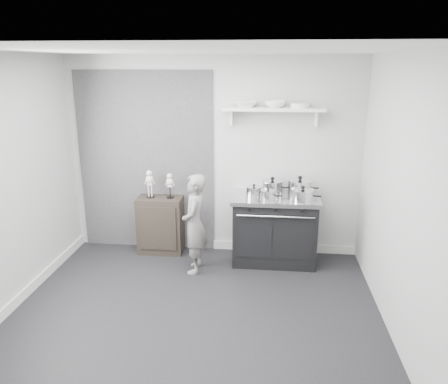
{
  "coord_description": "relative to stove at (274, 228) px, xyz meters",
  "views": [
    {
      "loc": [
        0.74,
        -4.02,
        2.6
      ],
      "look_at": [
        0.23,
        0.95,
        1.11
      ],
      "focal_mm": 35.0,
      "sensor_mm": 36.0,
      "label": 1
    }
  ],
  "objects": [
    {
      "name": "wall_shelf",
      "position": [
        -0.06,
        0.2,
        1.55
      ],
      "size": [
        1.3,
        0.26,
        0.24
      ],
      "color": "white",
      "rests_on": "room_shell"
    },
    {
      "name": "ground",
      "position": [
        -0.86,
        -1.48,
        -0.46
      ],
      "size": [
        4.0,
        4.0,
        0.0
      ],
      "primitive_type": "plane",
      "color": "black",
      "rests_on": "ground"
    },
    {
      "name": "child",
      "position": [
        -1.01,
        -0.41,
        0.18
      ],
      "size": [
        0.32,
        0.48,
        1.28
      ],
      "primitive_type": "imported",
      "rotation": [
        0.0,
        0.0,
        -1.54
      ],
      "color": "slate",
      "rests_on": "ground"
    },
    {
      "name": "side_cabinet",
      "position": [
        -1.59,
        0.13,
        -0.06
      ],
      "size": [
        0.62,
        0.36,
        0.8
      ],
      "primitive_type": "cube",
      "color": "black",
      "rests_on": "ground"
    },
    {
      "name": "plate_stack",
      "position": [
        0.27,
        0.19,
        1.61
      ],
      "size": [
        0.25,
        0.25,
        0.06
      ],
      "primitive_type": "cylinder",
      "color": "white",
      "rests_on": "wall_shelf"
    },
    {
      "name": "bowl_small",
      "position": [
        -0.05,
        0.19,
        1.62
      ],
      "size": [
        0.27,
        0.27,
        0.08
      ],
      "primitive_type": "imported",
      "color": "white",
      "rests_on": "wall_shelf"
    },
    {
      "name": "pot_front_right",
      "position": [
        0.33,
        -0.18,
        0.53
      ],
      "size": [
        0.37,
        0.28,
        0.2
      ],
      "color": "silver",
      "rests_on": "stove"
    },
    {
      "name": "pot_back_right",
      "position": [
        0.31,
        0.11,
        0.55
      ],
      "size": [
        0.41,
        0.32,
        0.25
      ],
      "color": "silver",
      "rests_on": "stove"
    },
    {
      "name": "skeleton_torso",
      "position": [
        -1.44,
        0.13,
        0.54
      ],
      "size": [
        0.11,
        0.07,
        0.4
      ],
      "primitive_type": null,
      "color": "beige",
      "rests_on": "side_cabinet"
    },
    {
      "name": "room_shell",
      "position": [
        -0.95,
        -1.33,
        1.18
      ],
      "size": [
        4.02,
        3.62,
        2.71
      ],
      "color": "#B3B2B0",
      "rests_on": "ground"
    },
    {
      "name": "skeleton_full",
      "position": [
        -1.72,
        0.13,
        0.56
      ],
      "size": [
        0.12,
        0.08,
        0.44
      ],
      "primitive_type": null,
      "color": "beige",
      "rests_on": "side_cabinet"
    },
    {
      "name": "pot_back_left",
      "position": [
        -0.04,
        0.13,
        0.54
      ],
      "size": [
        0.37,
        0.29,
        0.23
      ],
      "color": "silver",
      "rests_on": "stove"
    },
    {
      "name": "pot_front_center",
      "position": [
        -0.1,
        -0.18,
        0.52
      ],
      "size": [
        0.27,
        0.19,
        0.16
      ],
      "color": "silver",
      "rests_on": "stove"
    },
    {
      "name": "bowl_large",
      "position": [
        -0.42,
        0.19,
        1.62
      ],
      "size": [
        0.31,
        0.31,
        0.08
      ],
      "primitive_type": "imported",
      "color": "white",
      "rests_on": "wall_shelf"
    },
    {
      "name": "stove",
      "position": [
        0.0,
        0.0,
        0.0
      ],
      "size": [
        1.14,
        0.71,
        0.92
      ],
      "color": "black",
      "rests_on": "ground"
    },
    {
      "name": "pot_front_left",
      "position": [
        -0.28,
        -0.07,
        0.53
      ],
      "size": [
        0.29,
        0.2,
        0.18
      ],
      "color": "silver",
      "rests_on": "stove"
    }
  ]
}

